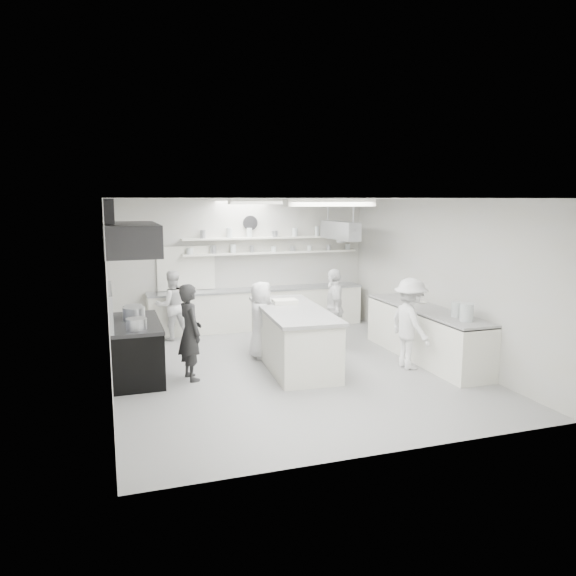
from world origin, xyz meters
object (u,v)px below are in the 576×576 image
object	(u,v)px
right_counter	(425,334)
prep_island	(293,338)
stove	(136,351)
cook_back	(172,305)
cook_stove	(190,332)
back_counter	(258,309)

from	to	relation	value
right_counter	prep_island	world-z (taller)	prep_island
stove	right_counter	size ratio (longest dim) A/B	0.55
stove	prep_island	size ratio (longest dim) A/B	0.67
prep_island	cook_back	xyz separation A→B (m)	(-1.87, 2.54, 0.25)
stove	prep_island	distance (m)	2.76
right_counter	cook_stove	size ratio (longest dim) A/B	2.04
right_counter	cook_back	xyz separation A→B (m)	(-4.37, 2.96, 0.28)
back_counter	cook_stove	bearing A→B (deg)	-122.31
stove	cook_back	xyz separation A→B (m)	(0.88, 2.36, 0.30)
right_counter	cook_stove	world-z (taller)	cook_stove
back_counter	cook_back	distance (m)	2.09
back_counter	prep_island	world-z (taller)	prep_island
cook_stove	cook_back	bearing A→B (deg)	-11.76
prep_island	cook_stove	size ratio (longest dim) A/B	1.67
prep_island	cook_stove	bearing A→B (deg)	-169.00
right_counter	stove	bearing A→B (deg)	173.48
back_counter	cook_stove	xyz separation A→B (m)	(-2.04, -3.22, 0.35)
right_counter	prep_island	distance (m)	2.53
right_counter	prep_island	xyz separation A→B (m)	(-2.50, 0.42, 0.03)
prep_island	cook_stove	distance (m)	1.93
back_counter	right_counter	distance (m)	4.13
back_counter	cook_stove	size ratio (longest dim) A/B	3.09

